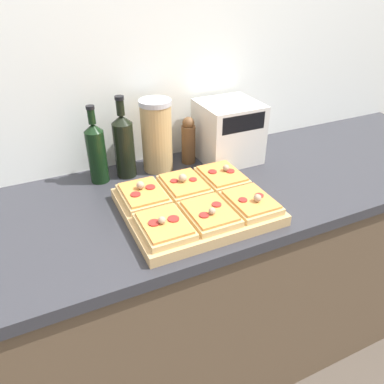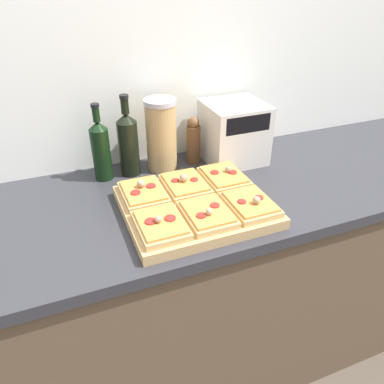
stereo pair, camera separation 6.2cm
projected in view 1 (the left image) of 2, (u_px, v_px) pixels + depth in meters
The scene contains 14 objects.
wall_back at pixel (142, 73), 1.39m from camera, with size 6.00×0.06×2.50m.
kitchen_counter at pixel (183, 290), 1.53m from camera, with size 2.63×0.67×0.91m.
cutting_board at pixel (196, 206), 1.20m from camera, with size 0.45×0.39×0.04m, color tan.
pizza_slice_back_left at pixel (143, 194), 1.21m from camera, with size 0.14×0.18×0.05m.
pizza_slice_back_center at pixel (184, 185), 1.26m from camera, with size 0.14×0.18×0.06m.
pizza_slice_back_right at pixel (222, 176), 1.31m from camera, with size 0.14×0.18×0.05m.
pizza_slice_front_left at pixel (164, 226), 1.06m from camera, with size 0.14×0.18×0.05m.
pizza_slice_front_center at pixel (210, 213), 1.12m from camera, with size 0.14×0.18×0.05m.
pizza_slice_front_right at pixel (251, 202), 1.17m from camera, with size 0.14×0.18×0.05m.
olive_oil_bottle at pixel (97, 152), 1.32m from camera, with size 0.07×0.07×0.28m.
wine_bottle at pixel (124, 145), 1.35m from camera, with size 0.07×0.07×0.30m.
grain_jar_tall at pixel (157, 136), 1.39m from camera, with size 0.12×0.12×0.27m.
pepper_mill at pixel (188, 141), 1.46m from camera, with size 0.05×0.05×0.19m.
toaster_oven at pixel (228, 131), 1.48m from camera, with size 0.25×0.22×0.23m.
Camera 1 is at (-0.43, -0.69, 1.60)m, focal length 35.00 mm.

